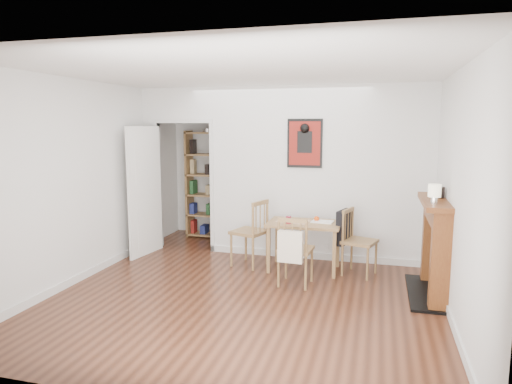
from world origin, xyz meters
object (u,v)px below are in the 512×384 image
(orange_fruit, at_px, (317,219))
(mantel_lamp, at_px, (435,192))
(dining_table, at_px, (304,228))
(bookshelf, at_px, (209,185))
(ceramic_jar_b, at_px, (436,192))
(chair_front, at_px, (295,250))
(fireplace, at_px, (436,245))
(ceramic_jar_a, at_px, (440,192))
(chair_left, at_px, (249,233))
(notebook, at_px, (322,222))
(red_glass, at_px, (288,220))
(chair_right, at_px, (358,241))

(orange_fruit, height_order, mantel_lamp, mantel_lamp)
(dining_table, xyz_separation_m, bookshelf, (-1.98, 1.47, 0.35))
(dining_table, xyz_separation_m, ceramic_jar_b, (1.66, -0.28, 0.61))
(dining_table, bearing_deg, ceramic_jar_b, -9.46)
(chair_front, relative_size, orange_fruit, 12.14)
(bookshelf, relative_size, fireplace, 1.54)
(bookshelf, relative_size, ceramic_jar_a, 14.43)
(dining_table, distance_m, chair_left, 0.81)
(dining_table, height_order, ceramic_jar_b, ceramic_jar_b)
(dining_table, distance_m, fireplace, 1.74)
(chair_left, height_order, notebook, chair_left)
(bookshelf, xyz_separation_m, notebook, (2.22, -1.40, -0.26))
(mantel_lamp, bearing_deg, ceramic_jar_a, 76.81)
(dining_table, bearing_deg, orange_fruit, 34.87)
(chair_left, bearing_deg, bookshelf, 128.72)
(chair_left, relative_size, fireplace, 0.77)
(red_glass, distance_m, mantel_lamp, 2.01)
(chair_front, bearing_deg, ceramic_jar_a, 6.96)
(fireplace, xyz_separation_m, red_glass, (-1.86, 0.42, 0.11))
(notebook, distance_m, ceramic_jar_a, 1.61)
(notebook, xyz_separation_m, ceramic_jar_a, (1.44, -0.50, 0.54))
(dining_table, bearing_deg, chair_left, 179.66)
(dining_table, bearing_deg, notebook, 17.18)
(chair_front, relative_size, ceramic_jar_b, 9.68)
(red_glass, height_order, mantel_lamp, mantel_lamp)
(ceramic_jar_a, bearing_deg, bookshelf, 152.56)
(bookshelf, bearing_deg, ceramic_jar_b, -25.72)
(bookshelf, height_order, mantel_lamp, bookshelf)
(chair_right, height_order, orange_fruit, chair_right)
(dining_table, relative_size, chair_left, 1.03)
(bookshelf, distance_m, mantel_lamp, 4.27)
(chair_right, xyz_separation_m, ceramic_jar_b, (0.92, -0.27, 0.74))
(fireplace, relative_size, orange_fruit, 16.92)
(chair_right, height_order, bookshelf, bookshelf)
(chair_front, xyz_separation_m, orange_fruit, (0.16, 0.74, 0.26))
(fireplace, height_order, ceramic_jar_a, ceramic_jar_a)
(chair_front, distance_m, bookshelf, 2.92)
(fireplace, height_order, notebook, fireplace)
(red_glass, xyz_separation_m, mantel_lamp, (1.77, -0.77, 0.57))
(red_glass, xyz_separation_m, orange_fruit, (0.36, 0.22, -0.01))
(fireplace, bearing_deg, chair_right, 150.13)
(fireplace, bearing_deg, mantel_lamp, -104.47)
(chair_left, bearing_deg, notebook, 3.85)
(chair_front, height_order, red_glass, chair_front)
(notebook, bearing_deg, orange_fruit, 158.87)
(orange_fruit, bearing_deg, chair_right, -11.48)
(dining_table, distance_m, chair_front, 0.65)
(notebook, bearing_deg, chair_left, -176.15)
(chair_front, distance_m, orange_fruit, 0.80)
(red_glass, height_order, orange_fruit, red_glass)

